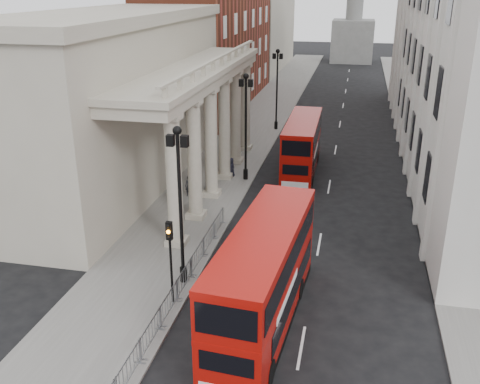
% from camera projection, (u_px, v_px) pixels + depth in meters
% --- Properties ---
extents(ground, '(260.00, 260.00, 0.00)m').
position_uv_depth(ground, '(169.00, 329.00, 24.23)').
color(ground, black).
rests_on(ground, ground).
extents(sidewalk_west, '(6.00, 140.00, 0.12)m').
position_uv_depth(sidewalk_west, '(242.00, 143.00, 52.10)').
color(sidewalk_west, slate).
rests_on(sidewalk_west, ground).
extents(sidewalk_east, '(3.00, 140.00, 0.12)m').
position_uv_depth(sidewalk_east, '(418.00, 154.00, 48.84)').
color(sidewalk_east, slate).
rests_on(sidewalk_east, ground).
extents(kerb, '(0.20, 140.00, 0.14)m').
position_uv_depth(kerb, '(272.00, 145.00, 51.51)').
color(kerb, slate).
rests_on(kerb, ground).
extents(portico_building, '(9.00, 28.00, 12.00)m').
position_uv_depth(portico_building, '(113.00, 105.00, 40.50)').
color(portico_building, '#A39C89').
rests_on(portico_building, ground).
extents(brick_building, '(9.00, 32.00, 22.00)m').
position_uv_depth(brick_building, '(213.00, 15.00, 65.97)').
color(brick_building, maroon).
rests_on(brick_building, ground).
extents(west_building_far, '(9.00, 30.00, 20.00)m').
position_uv_depth(west_building_far, '(260.00, 11.00, 95.45)').
color(west_building_far, '#A39C89').
rests_on(west_building_far, ground).
extents(east_building, '(8.00, 55.00, 25.00)m').
position_uv_depth(east_building, '(465.00, 10.00, 45.63)').
color(east_building, beige).
rests_on(east_building, ground).
extents(lamp_post_south, '(1.05, 0.44, 8.32)m').
position_uv_depth(lamp_post_south, '(180.00, 196.00, 26.20)').
color(lamp_post_south, black).
rests_on(lamp_post_south, sidewalk_west).
extents(lamp_post_mid, '(1.05, 0.44, 8.32)m').
position_uv_depth(lamp_post_mid, '(246.00, 120.00, 40.76)').
color(lamp_post_mid, black).
rests_on(lamp_post_mid, sidewalk_west).
extents(lamp_post_north, '(1.05, 0.44, 8.32)m').
position_uv_depth(lamp_post_north, '(277.00, 84.00, 55.32)').
color(lamp_post_north, black).
rests_on(lamp_post_north, sidewalk_west).
extents(traffic_light, '(0.28, 0.33, 4.30)m').
position_uv_depth(traffic_light, '(170.00, 248.00, 25.00)').
color(traffic_light, black).
rests_on(traffic_light, sidewalk_west).
extents(crowd_barriers, '(0.50, 18.75, 1.10)m').
position_uv_depth(crowd_barriers, '(177.00, 290.00, 26.08)').
color(crowd_barriers, gray).
rests_on(crowd_barriers, sidewalk_west).
extents(bus_near, '(3.45, 11.15, 4.74)m').
position_uv_depth(bus_near, '(264.00, 276.00, 23.80)').
color(bus_near, '#A70D07').
rests_on(bus_near, ground).
extents(bus_far, '(2.55, 10.14, 4.37)m').
position_uv_depth(bus_far, '(302.00, 145.00, 43.85)').
color(bus_far, '#9B0C07').
rests_on(bus_far, ground).
extents(pedestrian_a, '(0.59, 0.41, 1.53)m').
position_uv_depth(pedestrian_a, '(189.00, 186.00, 38.81)').
color(pedestrian_a, black).
rests_on(pedestrian_a, sidewalk_west).
extents(pedestrian_b, '(1.17, 1.10, 1.90)m').
position_uv_depth(pedestrian_b, '(197.00, 182.00, 39.04)').
color(pedestrian_b, black).
rests_on(pedestrian_b, sidewalk_west).
extents(pedestrian_c, '(0.91, 0.81, 1.56)m').
position_uv_depth(pedestrian_c, '(231.00, 167.00, 42.79)').
color(pedestrian_c, black).
rests_on(pedestrian_c, sidewalk_west).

